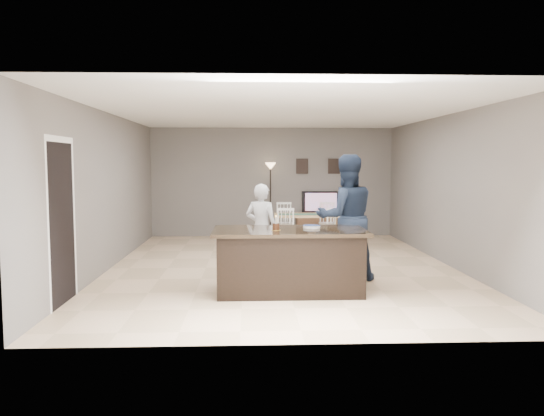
{
  "coord_description": "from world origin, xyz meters",
  "views": [
    {
      "loc": [
        -0.56,
        -9.22,
        1.84
      ],
      "look_at": [
        -0.18,
        -0.3,
        1.07
      ],
      "focal_mm": 35.0,
      "sensor_mm": 36.0,
      "label": 1
    }
  ],
  "objects_px": {
    "tv_console": "(321,225)",
    "floor_lamp": "(270,179)",
    "dining_table": "(308,220)",
    "television": "(321,202)",
    "kitchen_island": "(289,260)",
    "woman": "(261,228)",
    "birthday_cake": "(276,227)",
    "man": "(346,217)",
    "plate_stack": "(312,227)"
  },
  "relations": [
    {
      "from": "kitchen_island",
      "to": "woman",
      "type": "bearing_deg",
      "value": 105.21
    },
    {
      "from": "tv_console",
      "to": "dining_table",
      "type": "height_order",
      "value": "dining_table"
    },
    {
      "from": "television",
      "to": "man",
      "type": "height_order",
      "value": "man"
    },
    {
      "from": "woman",
      "to": "dining_table",
      "type": "xyz_separation_m",
      "value": [
        1.09,
        2.85,
        -0.17
      ]
    },
    {
      "from": "television",
      "to": "woman",
      "type": "xyz_separation_m",
      "value": [
        -1.57,
        -4.29,
        -0.12
      ]
    },
    {
      "from": "kitchen_island",
      "to": "birthday_cake",
      "type": "xyz_separation_m",
      "value": [
        -0.19,
        -0.09,
        0.49
      ]
    },
    {
      "from": "kitchen_island",
      "to": "man",
      "type": "xyz_separation_m",
      "value": [
        0.95,
        0.79,
        0.53
      ]
    },
    {
      "from": "woman",
      "to": "plate_stack",
      "type": "height_order",
      "value": "woman"
    },
    {
      "from": "tv_console",
      "to": "dining_table",
      "type": "distance_m",
      "value": 1.48
    },
    {
      "from": "tv_console",
      "to": "man",
      "type": "height_order",
      "value": "man"
    },
    {
      "from": "television",
      "to": "woman",
      "type": "height_order",
      "value": "woman"
    },
    {
      "from": "tv_console",
      "to": "plate_stack",
      "type": "bearing_deg",
      "value": -99.07
    },
    {
      "from": "television",
      "to": "floor_lamp",
      "type": "distance_m",
      "value": 1.38
    },
    {
      "from": "kitchen_island",
      "to": "dining_table",
      "type": "relative_size",
      "value": 1.24
    },
    {
      "from": "television",
      "to": "tv_console",
      "type": "bearing_deg",
      "value": 90.0
    },
    {
      "from": "television",
      "to": "birthday_cake",
      "type": "distance_m",
      "value": 5.9
    },
    {
      "from": "birthday_cake",
      "to": "plate_stack",
      "type": "height_order",
      "value": "birthday_cake"
    },
    {
      "from": "man",
      "to": "woman",
      "type": "bearing_deg",
      "value": -29.48
    },
    {
      "from": "television",
      "to": "floor_lamp",
      "type": "xyz_separation_m",
      "value": [
        -1.25,
        -0.1,
        0.57
      ]
    },
    {
      "from": "dining_table",
      "to": "television",
      "type": "bearing_deg",
      "value": 74.21
    },
    {
      "from": "man",
      "to": "tv_console",
      "type": "bearing_deg",
      "value": -99.3
    },
    {
      "from": "tv_console",
      "to": "plate_stack",
      "type": "relative_size",
      "value": 4.7
    },
    {
      "from": "television",
      "to": "dining_table",
      "type": "distance_m",
      "value": 1.54
    },
    {
      "from": "kitchen_island",
      "to": "plate_stack",
      "type": "distance_m",
      "value": 0.59
    },
    {
      "from": "woman",
      "to": "birthday_cake",
      "type": "xyz_separation_m",
      "value": [
        0.17,
        -1.44,
        0.2
      ]
    },
    {
      "from": "kitchen_island",
      "to": "woman",
      "type": "relative_size",
      "value": 1.44
    },
    {
      "from": "television",
      "to": "plate_stack",
      "type": "distance_m",
      "value": 5.56
    },
    {
      "from": "woman",
      "to": "dining_table",
      "type": "bearing_deg",
      "value": -89.5
    },
    {
      "from": "man",
      "to": "dining_table",
      "type": "xyz_separation_m",
      "value": [
        -0.23,
        3.41,
        -0.41
      ]
    },
    {
      "from": "tv_console",
      "to": "man",
      "type": "distance_m",
      "value": 4.84
    },
    {
      "from": "television",
      "to": "birthday_cake",
      "type": "bearing_deg",
      "value": 76.33
    },
    {
      "from": "dining_table",
      "to": "tv_console",
      "type": "bearing_deg",
      "value": 73.34
    },
    {
      "from": "woman",
      "to": "man",
      "type": "height_order",
      "value": "man"
    },
    {
      "from": "tv_console",
      "to": "plate_stack",
      "type": "xyz_separation_m",
      "value": [
        -0.87,
        -5.42,
        0.62
      ]
    },
    {
      "from": "television",
      "to": "kitchen_island",
      "type": "bearing_deg",
      "value": 77.99
    },
    {
      "from": "woman",
      "to": "birthday_cake",
      "type": "bearing_deg",
      "value": 118.28
    },
    {
      "from": "woman",
      "to": "man",
      "type": "bearing_deg",
      "value": 178.28
    },
    {
      "from": "tv_console",
      "to": "birthday_cake",
      "type": "distance_m",
      "value": 5.87
    },
    {
      "from": "television",
      "to": "dining_table",
      "type": "relative_size",
      "value": 0.53
    },
    {
      "from": "tv_console",
      "to": "floor_lamp",
      "type": "bearing_deg",
      "value": -178.83
    },
    {
      "from": "television",
      "to": "floor_lamp",
      "type": "height_order",
      "value": "floor_lamp"
    },
    {
      "from": "plate_stack",
      "to": "man",
      "type": "bearing_deg",
      "value": 46.13
    },
    {
      "from": "kitchen_island",
      "to": "man",
      "type": "bearing_deg",
      "value": 39.61
    },
    {
      "from": "woman",
      "to": "floor_lamp",
      "type": "relative_size",
      "value": 0.81
    },
    {
      "from": "birthday_cake",
      "to": "floor_lamp",
      "type": "bearing_deg",
      "value": 88.53
    },
    {
      "from": "tv_console",
      "to": "kitchen_island",
      "type": "bearing_deg",
      "value": -102.16
    },
    {
      "from": "television",
      "to": "woman",
      "type": "distance_m",
      "value": 4.57
    },
    {
      "from": "television",
      "to": "birthday_cake",
      "type": "relative_size",
      "value": 4.41
    },
    {
      "from": "tv_console",
      "to": "floor_lamp",
      "type": "distance_m",
      "value": 1.68
    },
    {
      "from": "kitchen_island",
      "to": "tv_console",
      "type": "xyz_separation_m",
      "value": [
        1.2,
        5.57,
        -0.15
      ]
    }
  ]
}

